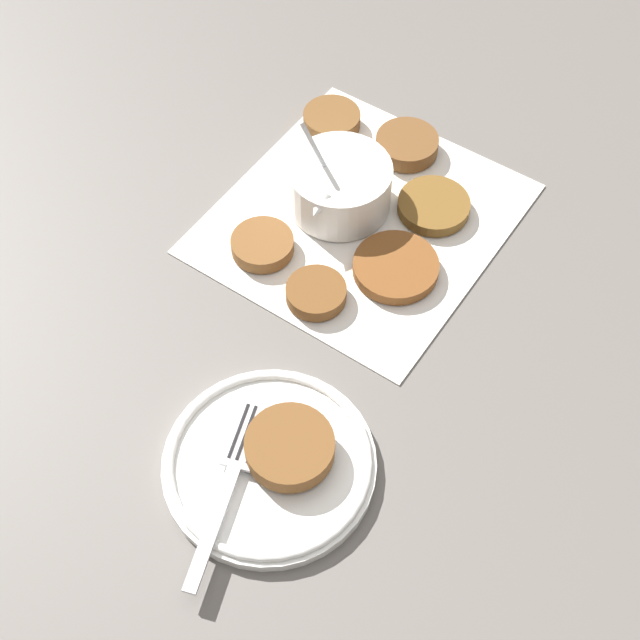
% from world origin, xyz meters
% --- Properties ---
extents(ground_plane, '(4.00, 4.00, 0.00)m').
position_xyz_m(ground_plane, '(0.00, 0.00, 0.00)').
color(ground_plane, '#605B56').
extents(napkin, '(0.35, 0.33, 0.00)m').
position_xyz_m(napkin, '(0.02, -0.02, 0.00)').
color(napkin, white).
rests_on(napkin, ground_plane).
extents(sauce_bowl, '(0.12, 0.11, 0.11)m').
position_xyz_m(sauce_bowl, '(0.02, -0.05, 0.03)').
color(sauce_bowl, white).
rests_on(sauce_bowl, napkin).
extents(fritter_0, '(0.08, 0.08, 0.01)m').
position_xyz_m(fritter_0, '(-0.02, 0.04, 0.01)').
color(fritter_0, brown).
rests_on(fritter_0, napkin).
extents(fritter_1, '(0.07, 0.07, 0.02)m').
position_xyz_m(fritter_1, '(-0.09, -0.11, 0.01)').
color(fritter_1, brown).
rests_on(fritter_1, napkin).
extents(fritter_2, '(0.06, 0.06, 0.02)m').
position_xyz_m(fritter_2, '(0.14, -0.02, 0.01)').
color(fritter_2, brown).
rests_on(fritter_2, napkin).
extents(fritter_3, '(0.07, 0.07, 0.02)m').
position_xyz_m(fritter_3, '(0.11, -0.10, 0.01)').
color(fritter_3, brown).
rests_on(fritter_3, napkin).
extents(fritter_4, '(0.09, 0.09, 0.01)m').
position_xyz_m(fritter_4, '(0.08, 0.04, 0.01)').
color(fritter_4, brown).
rests_on(fritter_4, napkin).
extents(fritter_5, '(0.07, 0.07, 0.02)m').
position_xyz_m(fritter_5, '(-0.09, -0.02, 0.01)').
color(fritter_5, brown).
rests_on(fritter_5, napkin).
extents(serving_plate, '(0.19, 0.19, 0.02)m').
position_xyz_m(serving_plate, '(0.32, 0.02, 0.01)').
color(serving_plate, white).
rests_on(serving_plate, ground_plane).
extents(fritter_on_plate, '(0.08, 0.08, 0.02)m').
position_xyz_m(fritter_on_plate, '(0.31, 0.03, 0.03)').
color(fritter_on_plate, brown).
rests_on(fritter_on_plate, serving_plate).
extents(fork, '(0.18, 0.05, 0.00)m').
position_xyz_m(fork, '(0.35, -0.00, 0.02)').
color(fork, silver).
rests_on(fork, serving_plate).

